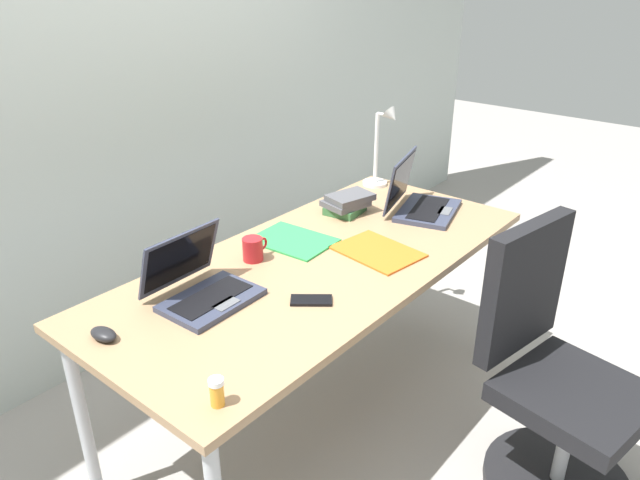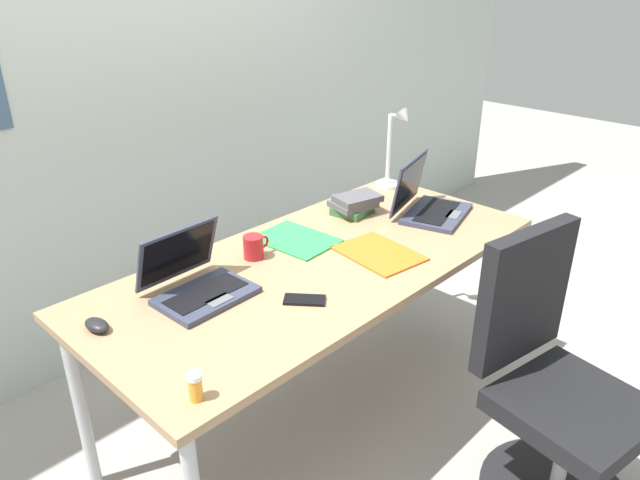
# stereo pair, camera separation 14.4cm
# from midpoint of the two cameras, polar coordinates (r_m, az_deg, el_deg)

# --- Properties ---
(ground_plane) EXTENTS (12.00, 12.00, 0.00)m
(ground_plane) POSITION_cam_midpoint_polar(r_m,az_deg,el_deg) (2.65, 1.63, -16.27)
(ground_plane) COLOR gray
(wall_back) EXTENTS (6.00, 0.13, 2.60)m
(wall_back) POSITION_cam_midpoint_polar(r_m,az_deg,el_deg) (2.87, -15.11, 15.32)
(wall_back) COLOR #B2BCB7
(wall_back) RESTS_ON ground_plane
(desk) EXTENTS (1.80, 0.80, 0.74)m
(desk) POSITION_cam_midpoint_polar(r_m,az_deg,el_deg) (2.25, 1.84, -3.17)
(desk) COLOR #9E7A56
(desk) RESTS_ON ground_plane
(desk_lamp) EXTENTS (0.12, 0.18, 0.40)m
(desk_lamp) POSITION_cam_midpoint_polar(r_m,az_deg,el_deg) (2.90, 8.58, 8.60)
(desk_lamp) COLOR white
(desk_lamp) RESTS_ON desk
(laptop_near_lamp) EXTENTS (0.32, 0.30, 0.22)m
(laptop_near_lamp) POSITION_cam_midpoint_polar(r_m,az_deg,el_deg) (2.01, -9.63, -4.04)
(laptop_near_lamp) COLOR #33384C
(laptop_near_lamp) RESTS_ON desk
(laptop_by_keyboard) EXTENTS (0.40, 0.36, 0.25)m
(laptop_by_keyboard) POSITION_cam_midpoint_polar(r_m,az_deg,el_deg) (2.66, 11.83, 3.38)
(laptop_by_keyboard) COLOR #33384C
(laptop_by_keyboard) RESTS_ON desk
(computer_mouse) EXTENTS (0.07, 0.10, 0.03)m
(computer_mouse) POSITION_cam_midpoint_polar(r_m,az_deg,el_deg) (1.91, -18.52, -7.76)
(computer_mouse) COLOR black
(computer_mouse) RESTS_ON desk
(cell_phone) EXTENTS (0.14, 0.15, 0.01)m
(cell_phone) POSITION_cam_midpoint_polar(r_m,az_deg,el_deg) (1.96, 0.63, -5.78)
(cell_phone) COLOR black
(cell_phone) RESTS_ON desk
(pill_bottle) EXTENTS (0.04, 0.04, 0.08)m
(pill_bottle) POSITION_cam_midpoint_polar(r_m,az_deg,el_deg) (1.57, -9.18, -13.68)
(pill_bottle) COLOR gold
(pill_bottle) RESTS_ON desk
(book_stack) EXTENTS (0.22, 0.19, 0.09)m
(book_stack) POSITION_cam_midpoint_polar(r_m,az_deg,el_deg) (2.62, 4.88, 3.41)
(book_stack) COLOR #336638
(book_stack) RESTS_ON desk
(paper_folder_far_corner) EXTENTS (0.27, 0.34, 0.01)m
(paper_folder_far_corner) POSITION_cam_midpoint_polar(r_m,az_deg,el_deg) (2.28, 7.45, -1.30)
(paper_folder_far_corner) COLOR orange
(paper_folder_far_corner) RESTS_ON desk
(paper_folder_back_right) EXTENTS (0.25, 0.33, 0.01)m
(paper_folder_back_right) POSITION_cam_midpoint_polar(r_m,az_deg,el_deg) (2.37, -0.57, 0.01)
(paper_folder_back_right) COLOR green
(paper_folder_back_right) RESTS_ON desk
(coffee_mug) EXTENTS (0.11, 0.08, 0.09)m
(coffee_mug) POSITION_cam_midpoint_polar(r_m,az_deg,el_deg) (2.23, -4.50, -0.68)
(coffee_mug) COLOR #B21E23
(coffee_mug) RESTS_ON desk
(office_chair) EXTENTS (0.52, 0.57, 0.97)m
(office_chair) POSITION_cam_midpoint_polar(r_m,az_deg,el_deg) (2.27, 23.00, -13.88)
(office_chair) COLOR black
(office_chair) RESTS_ON ground_plane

